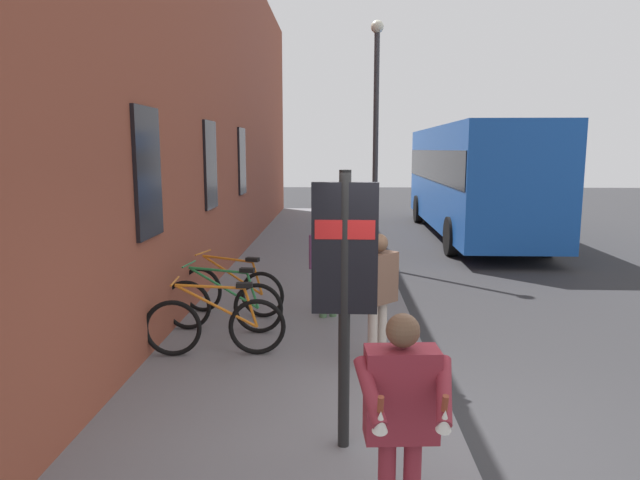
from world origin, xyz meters
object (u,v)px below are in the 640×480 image
city_bus (472,175)px  pedestrian_near_bus (328,255)px  pedestrian_by_facade (378,287)px  tourist_with_hotdogs (402,409)px  bicycle_mid_rack (232,290)px  street_lamp (376,123)px  bicycle_under_window (223,305)px  bicycle_leaning_wall (216,325)px  transit_info_sign (345,267)px

city_bus → pedestrian_near_bus: size_ratio=6.66×
pedestrian_by_facade → tourist_with_hotdogs: (-3.17, 0.08, -0.00)m
bicycle_mid_rack → street_lamp: 5.67m
street_lamp → city_bus: bearing=-34.2°
bicycle_under_window → tourist_with_hotdogs: 4.94m
bicycle_leaning_wall → city_bus: (10.93, -5.66, 1.41)m
bicycle_under_window → bicycle_leaning_wall: bearing=-174.0°
city_bus → street_lamp: 6.02m
bicycle_leaning_wall → pedestrian_by_facade: (-0.34, -1.99, 0.59)m
transit_info_sign → pedestrian_near_bus: transit_info_sign is taller
pedestrian_by_facade → bicycle_under_window: bearing=58.3°
transit_info_sign → bicycle_under_window: bearing=28.2°
bicycle_under_window → city_bus: 11.61m
bicycle_under_window → city_bus: (9.97, -5.77, 1.41)m
bicycle_mid_rack → bicycle_leaning_wall: bearing=-175.9°
bicycle_leaning_wall → tourist_with_hotdogs: (-3.51, -1.92, 0.59)m
bicycle_mid_rack → tourist_with_hotdogs: (-5.30, -2.05, 0.59)m
bicycle_mid_rack → pedestrian_by_facade: bearing=-135.1°
bicycle_mid_rack → tourist_with_hotdogs: 5.71m
bicycle_leaning_wall → street_lamp: 7.08m
pedestrian_near_bus → tourist_with_hotdogs: (-5.22, -0.54, 0.01)m
bicycle_leaning_wall → bicycle_mid_rack: bearing=4.1°
bicycle_under_window → pedestrian_by_facade: size_ratio=1.10×
bicycle_mid_rack → city_bus: 10.91m
pedestrian_near_bus → street_lamp: bearing=-12.7°
tourist_with_hotdogs → street_lamp: size_ratio=0.30×
bicycle_mid_rack → tourist_with_hotdogs: tourist_with_hotdogs is taller
bicycle_leaning_wall → pedestrian_near_bus: bearing=-38.8°
bicycle_mid_rack → pedestrian_near_bus: (-0.08, -1.51, 0.58)m
bicycle_under_window → transit_info_sign: transit_info_sign is taller
street_lamp → tourist_with_hotdogs: bearing=177.3°
bicycle_mid_rack → street_lamp: size_ratio=0.32×
bicycle_mid_rack → city_bus: (9.14, -5.79, 1.41)m
pedestrian_by_facade → street_lamp: bearing=-3.3°
bicycle_leaning_wall → city_bus: city_bus is taller
city_bus → pedestrian_by_facade: city_bus is taller
tourist_with_hotdogs → transit_info_sign: bearing=14.3°
bicycle_under_window → bicycle_mid_rack: same height
bicycle_under_window → city_bus: city_bus is taller
bicycle_leaning_wall → bicycle_under_window: size_ratio=1.00×
bicycle_under_window → bicycle_mid_rack: bearing=1.9°
transit_info_sign → tourist_with_hotdogs: transit_info_sign is taller
street_lamp → bicycle_under_window: bearing=154.3°
bicycle_under_window → bicycle_mid_rack: (0.84, 0.03, -0.00)m
transit_info_sign → city_bus: size_ratio=0.23×
transit_info_sign → pedestrian_near_bus: bearing=2.9°
transit_info_sign → street_lamp: street_lamp is taller
bicycle_mid_rack → pedestrian_by_facade: size_ratio=1.07×
city_bus → street_lamp: (-4.85, 3.30, 1.35)m
bicycle_leaning_wall → street_lamp: size_ratio=0.33×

